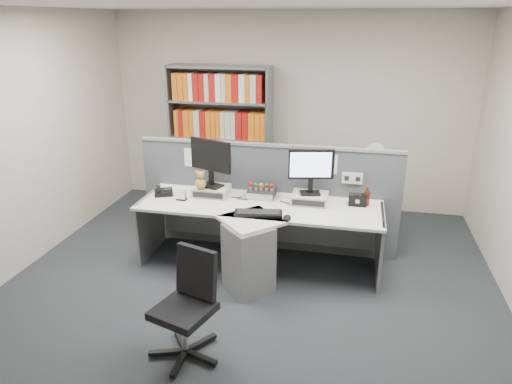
% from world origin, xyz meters
% --- Properties ---
extents(ground, '(5.50, 5.50, 0.00)m').
position_xyz_m(ground, '(0.00, 0.00, 0.00)').
color(ground, '#303439').
rests_on(ground, ground).
extents(room_shell, '(5.04, 5.54, 2.72)m').
position_xyz_m(room_shell, '(0.00, 0.00, 1.79)').
color(room_shell, beige).
rests_on(room_shell, ground).
extents(partition, '(3.00, 0.08, 1.27)m').
position_xyz_m(partition, '(0.00, 1.25, 0.65)').
color(partition, '#50535B').
rests_on(partition, ground).
extents(desk, '(2.60, 1.20, 0.72)m').
position_xyz_m(desk, '(0.00, 0.60, 0.46)').
color(desk, silver).
rests_on(desk, ground).
extents(monitor_riser_left, '(0.38, 0.31, 0.10)m').
position_xyz_m(monitor_riser_left, '(-0.58, 0.98, 0.77)').
color(monitor_riser_left, '#BDB79D').
rests_on(monitor_riser_left, desk).
extents(monitor_riser_right, '(0.38, 0.31, 0.10)m').
position_xyz_m(monitor_riser_right, '(0.52, 0.98, 0.77)').
color(monitor_riser_right, '#BDB79D').
rests_on(monitor_riser_right, desk).
extents(monitor_left, '(0.50, 0.24, 0.54)m').
position_xyz_m(monitor_left, '(-0.58, 0.98, 1.14)').
color(monitor_left, black).
rests_on(monitor_left, monitor_riser_left).
extents(monitor_right, '(0.47, 0.19, 0.49)m').
position_xyz_m(monitor_right, '(0.52, 0.98, 1.11)').
color(monitor_right, black).
rests_on(monitor_right, monitor_riser_right).
extents(desktop_pc, '(0.30, 0.27, 0.08)m').
position_xyz_m(desktop_pc, '(-0.03, 1.05, 0.76)').
color(desktop_pc, black).
rests_on(desktop_pc, desk).
extents(figurines, '(0.29, 0.05, 0.09)m').
position_xyz_m(figurines, '(-0.03, 1.03, 0.85)').
color(figurines, '#BDB79D').
rests_on(figurines, desktop_pc).
extents(keyboard, '(0.51, 0.26, 0.03)m').
position_xyz_m(keyboard, '(0.05, 0.54, 0.74)').
color(keyboard, black).
rests_on(keyboard, desk).
extents(mouse, '(0.08, 0.12, 0.05)m').
position_xyz_m(mouse, '(0.35, 0.47, 0.74)').
color(mouse, black).
rests_on(mouse, desk).
extents(desk_phone, '(0.26, 0.25, 0.09)m').
position_xyz_m(desk_phone, '(-1.12, 0.87, 0.75)').
color(desk_phone, black).
rests_on(desk_phone, desk).
extents(desk_calendar, '(0.11, 0.08, 0.13)m').
position_xyz_m(desk_calendar, '(-0.86, 0.76, 0.77)').
color(desk_calendar, black).
rests_on(desk_calendar, desk).
extents(plush_toy, '(0.12, 0.12, 0.21)m').
position_xyz_m(plush_toy, '(-0.67, 0.88, 0.91)').
color(plush_toy, '#B7873D').
rests_on(plush_toy, monitor_riser_left).
extents(speaker, '(0.19, 0.10, 0.12)m').
position_xyz_m(speaker, '(1.02, 1.01, 0.78)').
color(speaker, black).
rests_on(speaker, desk).
extents(cola_bottle, '(0.07, 0.07, 0.22)m').
position_xyz_m(cola_bottle, '(1.11, 1.03, 0.80)').
color(cola_bottle, '#3F190A').
rests_on(cola_bottle, desk).
extents(shelving_unit, '(1.41, 0.40, 2.00)m').
position_xyz_m(shelving_unit, '(-0.90, 2.44, 0.98)').
color(shelving_unit, slate).
rests_on(shelving_unit, ground).
extents(filing_cabinet, '(0.45, 0.61, 0.70)m').
position_xyz_m(filing_cabinet, '(1.20, 1.99, 0.35)').
color(filing_cabinet, slate).
rests_on(filing_cabinet, ground).
extents(desk_fan, '(0.26, 0.18, 0.46)m').
position_xyz_m(desk_fan, '(1.20, 1.99, 0.99)').
color(desk_fan, white).
rests_on(desk_fan, filing_cabinet).
extents(office_chair, '(0.58, 0.58, 0.88)m').
position_xyz_m(office_chair, '(-0.25, -0.72, 0.47)').
color(office_chair, silver).
rests_on(office_chair, ground).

